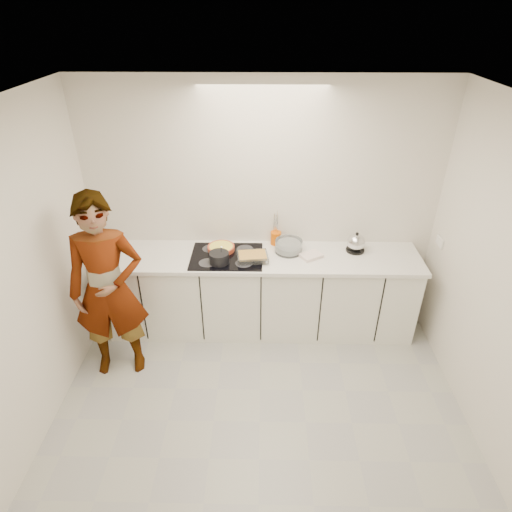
{
  "coord_description": "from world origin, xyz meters",
  "views": [
    {
      "loc": [
        0.01,
        -2.44,
        3.15
      ],
      "look_at": [
        -0.05,
        1.05,
        1.05
      ],
      "focal_mm": 30.0,
      "sensor_mm": 36.0,
      "label": 1
    }
  ],
  "objects_px": {
    "saucepan": "(219,258)",
    "mixing_bowl": "(289,247)",
    "tart_dish": "(221,248)",
    "utensil_crock": "(276,238)",
    "kettle": "(356,243)",
    "baking_dish": "(252,256)",
    "hob": "(227,256)",
    "cook": "(108,290)"
  },
  "relations": [
    {
      "from": "baking_dish",
      "to": "mixing_bowl",
      "type": "distance_m",
      "value": 0.41
    },
    {
      "from": "hob",
      "to": "kettle",
      "type": "xyz_separation_m",
      "value": [
        1.32,
        0.15,
        0.08
      ]
    },
    {
      "from": "utensil_crock",
      "to": "tart_dish",
      "type": "bearing_deg",
      "value": -163.58
    },
    {
      "from": "saucepan",
      "to": "utensil_crock",
      "type": "xyz_separation_m",
      "value": [
        0.56,
        0.41,
        0.0
      ]
    },
    {
      "from": "tart_dish",
      "to": "kettle",
      "type": "xyz_separation_m",
      "value": [
        1.39,
        0.03,
        0.05
      ]
    },
    {
      "from": "saucepan",
      "to": "cook",
      "type": "distance_m",
      "value": 1.07
    },
    {
      "from": "tart_dish",
      "to": "kettle",
      "type": "relative_size",
      "value": 1.14
    },
    {
      "from": "baking_dish",
      "to": "utensil_crock",
      "type": "distance_m",
      "value": 0.42
    },
    {
      "from": "hob",
      "to": "saucepan",
      "type": "distance_m",
      "value": 0.16
    },
    {
      "from": "hob",
      "to": "utensil_crock",
      "type": "xyz_separation_m",
      "value": [
        0.5,
        0.28,
        0.06
      ]
    },
    {
      "from": "tart_dish",
      "to": "saucepan",
      "type": "height_order",
      "value": "saucepan"
    },
    {
      "from": "mixing_bowl",
      "to": "utensil_crock",
      "type": "xyz_separation_m",
      "value": [
        -0.13,
        0.17,
        0.01
      ]
    },
    {
      "from": "tart_dish",
      "to": "utensil_crock",
      "type": "relative_size",
      "value": 2.06
    },
    {
      "from": "saucepan",
      "to": "kettle",
      "type": "bearing_deg",
      "value": 11.27
    },
    {
      "from": "mixing_bowl",
      "to": "utensil_crock",
      "type": "relative_size",
      "value": 2.67
    },
    {
      "from": "kettle",
      "to": "saucepan",
      "type": "bearing_deg",
      "value": -168.73
    },
    {
      "from": "baking_dish",
      "to": "mixing_bowl",
      "type": "height_order",
      "value": "mixing_bowl"
    },
    {
      "from": "kettle",
      "to": "cook",
      "type": "distance_m",
      "value": 2.46
    },
    {
      "from": "saucepan",
      "to": "utensil_crock",
      "type": "relative_size",
      "value": 1.42
    },
    {
      "from": "utensil_crock",
      "to": "baking_dish",
      "type": "bearing_deg",
      "value": -124.55
    },
    {
      "from": "mixing_bowl",
      "to": "cook",
      "type": "xyz_separation_m",
      "value": [
        -1.65,
        -0.72,
        -0.05
      ]
    },
    {
      "from": "kettle",
      "to": "hob",
      "type": "bearing_deg",
      "value": -173.68
    },
    {
      "from": "baking_dish",
      "to": "utensil_crock",
      "type": "bearing_deg",
      "value": 55.45
    },
    {
      "from": "hob",
      "to": "cook",
      "type": "height_order",
      "value": "cook"
    },
    {
      "from": "tart_dish",
      "to": "saucepan",
      "type": "distance_m",
      "value": 0.25
    },
    {
      "from": "hob",
      "to": "utensil_crock",
      "type": "height_order",
      "value": "utensil_crock"
    },
    {
      "from": "tart_dish",
      "to": "kettle",
      "type": "height_order",
      "value": "kettle"
    },
    {
      "from": "hob",
      "to": "mixing_bowl",
      "type": "relative_size",
      "value": 1.95
    },
    {
      "from": "mixing_bowl",
      "to": "cook",
      "type": "height_order",
      "value": "cook"
    },
    {
      "from": "tart_dish",
      "to": "saucepan",
      "type": "bearing_deg",
      "value": -89.19
    },
    {
      "from": "saucepan",
      "to": "mixing_bowl",
      "type": "height_order",
      "value": "saucepan"
    },
    {
      "from": "hob",
      "to": "saucepan",
      "type": "xyz_separation_m",
      "value": [
        -0.06,
        -0.13,
        0.06
      ]
    },
    {
      "from": "baking_dish",
      "to": "kettle",
      "type": "height_order",
      "value": "kettle"
    },
    {
      "from": "baking_dish",
      "to": "tart_dish",
      "type": "bearing_deg",
      "value": 151.37
    },
    {
      "from": "hob",
      "to": "saucepan",
      "type": "height_order",
      "value": "saucepan"
    },
    {
      "from": "tart_dish",
      "to": "cook",
      "type": "height_order",
      "value": "cook"
    },
    {
      "from": "utensil_crock",
      "to": "cook",
      "type": "bearing_deg",
      "value": -149.78
    },
    {
      "from": "tart_dish",
      "to": "baking_dish",
      "type": "height_order",
      "value": "baking_dish"
    },
    {
      "from": "saucepan",
      "to": "cook",
      "type": "xyz_separation_m",
      "value": [
        -0.96,
        -0.47,
        -0.06
      ]
    },
    {
      "from": "tart_dish",
      "to": "cook",
      "type": "bearing_deg",
      "value": -142.97
    },
    {
      "from": "mixing_bowl",
      "to": "kettle",
      "type": "height_order",
      "value": "kettle"
    },
    {
      "from": "mixing_bowl",
      "to": "saucepan",
      "type": "bearing_deg",
      "value": -160.52
    }
  ]
}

